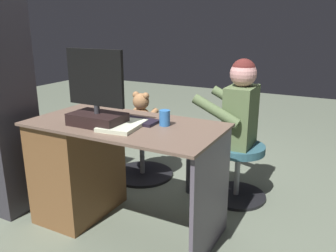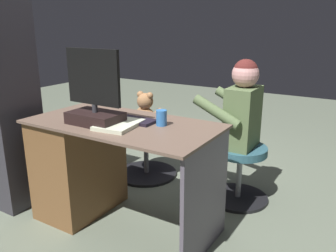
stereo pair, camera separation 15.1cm
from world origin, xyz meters
name	(u,v)px [view 1 (the left image)]	position (x,y,z in m)	size (l,w,h in m)	color
ground_plane	(151,205)	(0.00, 0.00, 0.00)	(10.00, 10.00, 0.00)	slate
desk	(87,165)	(0.34, 0.32, 0.39)	(1.27, 0.66, 0.75)	brown
monitor	(97,103)	(0.13, 0.43, 0.90)	(0.41, 0.21, 0.47)	black
keyboard	(128,120)	(0.01, 0.26, 0.76)	(0.42, 0.14, 0.02)	black
computer_mouse	(90,113)	(0.32, 0.27, 0.77)	(0.06, 0.10, 0.04)	#1F252F
cup	(165,118)	(-0.26, 0.24, 0.80)	(0.07, 0.07, 0.10)	#3372BF
tv_remote	(77,113)	(0.43, 0.29, 0.76)	(0.04, 0.15, 0.02)	black
notebook_binder	(122,126)	(-0.04, 0.40, 0.76)	(0.22, 0.30, 0.02)	beige
office_chair_teddy	(142,150)	(0.36, -0.45, 0.25)	(0.56, 0.56, 0.45)	black
teddy_bear	(142,113)	(0.36, -0.46, 0.60)	(0.24, 0.25, 0.34)	#9D6D46
visitor_chair	(238,166)	(-0.55, -0.45, 0.27)	(0.48, 0.48, 0.45)	black
person	(230,117)	(-0.47, -0.45, 0.67)	(0.51, 0.47, 1.13)	#576A43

